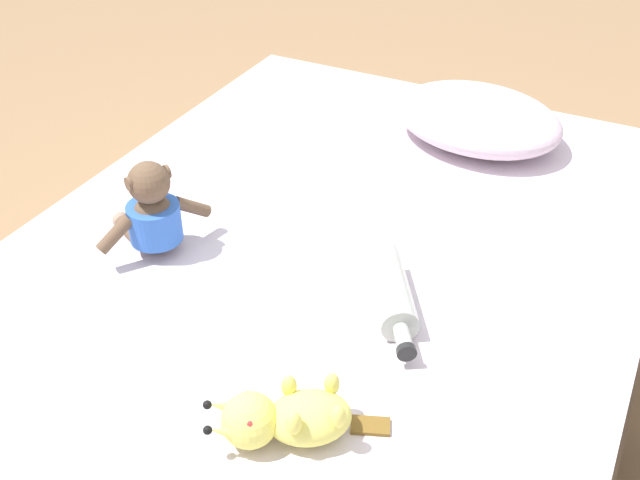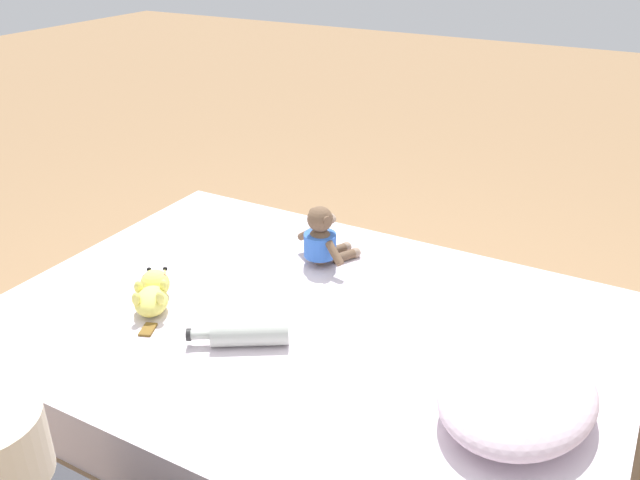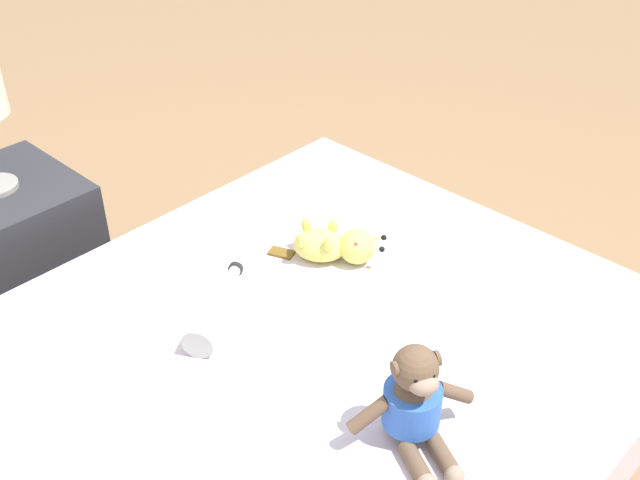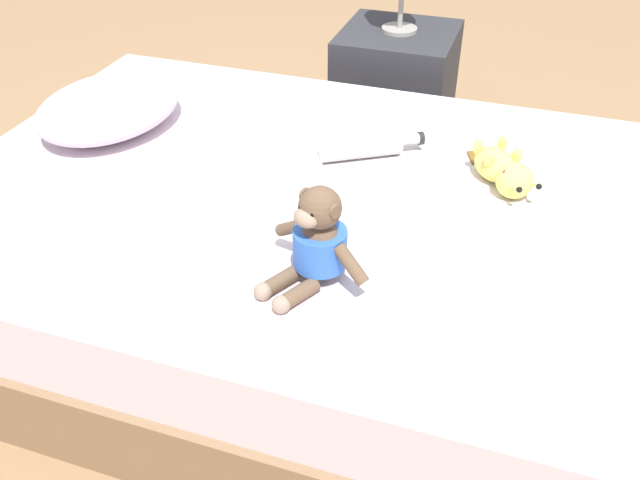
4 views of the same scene
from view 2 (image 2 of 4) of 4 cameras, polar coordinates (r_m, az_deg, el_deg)
The scene contains 6 objects.
ground_plane at distance 2.46m, azimuth -1.03°, elevation -15.20°, with size 16.00×16.00×0.00m, color #93704C.
bed at distance 2.32m, azimuth -1.07°, elevation -11.27°, with size 1.46×2.09×0.43m.
pillow at distance 1.84m, azimuth 16.63°, elevation -12.72°, with size 0.56×0.47×0.14m.
plush_monkey at distance 2.48m, azimuth 0.21°, elevation -0.01°, with size 0.25×0.27×0.24m.
plush_yellow_creature at distance 2.31m, azimuth -14.16°, elevation -4.44°, with size 0.30×0.23×0.10m.
glass_bottle at distance 2.07m, azimuth -6.27°, elevation -7.97°, with size 0.21×0.30×0.08m.
Camera 2 is at (1.59, 0.93, 1.63)m, focal length 37.26 mm.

